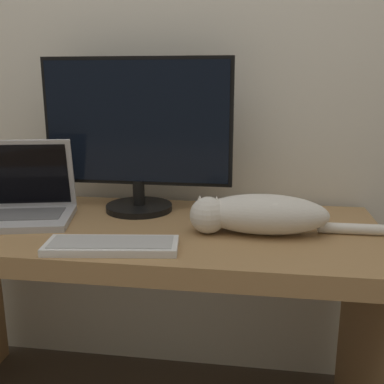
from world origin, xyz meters
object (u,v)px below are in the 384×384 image
external_keyboard (112,245)px  monitor (137,134)px  laptop (19,204)px  cat (259,214)px

external_keyboard → monitor: bearing=86.2°
monitor → external_keyboard: 0.45m
laptop → cat: 0.75m
monitor → laptop: monitor is taller
external_keyboard → cat: 0.43m
laptop → cat: laptop is taller
cat → laptop: bearing=177.6°
external_keyboard → cat: size_ratio=0.64×
monitor → laptop: 0.44m
laptop → cat: size_ratio=0.67×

